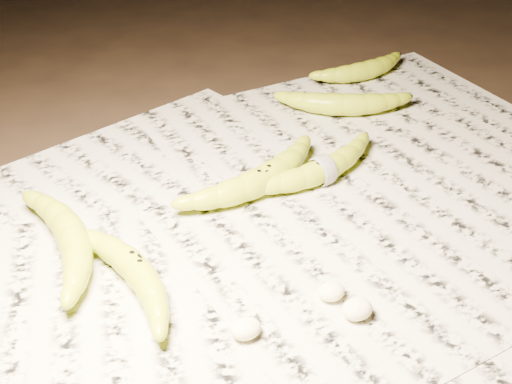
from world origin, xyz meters
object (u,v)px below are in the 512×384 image
banana_left_b (72,235)px  banana_center (263,177)px  banana_left_a (135,266)px  banana_taped (322,168)px  banana_upper_a (344,102)px  banana_upper_b (365,69)px

banana_left_b → banana_center: (0.25, -0.00, 0.00)m
banana_left_a → banana_taped: size_ratio=0.95×
banana_taped → banana_upper_a: 0.20m
banana_upper_a → banana_upper_b: bearing=71.1°
banana_upper_a → banana_left_b: bearing=-133.5°
banana_upper_a → banana_center: bearing=-118.3°
banana_center → banana_upper_a: size_ratio=1.14×
banana_left_b → banana_taped: (0.33, -0.02, -0.00)m
banana_upper_b → banana_left_a: bearing=-149.7°
banana_center → banana_taped: (0.08, -0.02, -0.00)m
banana_left_a → banana_upper_b: size_ratio=1.20×
banana_left_b → banana_upper_b: 0.62m
banana_upper_b → banana_left_b: bearing=-158.6°
banana_left_b → banana_taped: banana_left_b is taller
banana_upper_b → banana_center: bearing=-145.5°
banana_upper_a → banana_left_a: bearing=-122.2°
banana_left_b → banana_taped: 0.33m
banana_taped → banana_upper_b: (0.24, 0.23, -0.00)m
banana_left_a → banana_left_b: bearing=19.7°
banana_center → banana_left_a: bearing=-172.0°
banana_left_a → banana_upper_b: bearing=-67.2°
banana_taped → banana_upper_b: 0.34m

